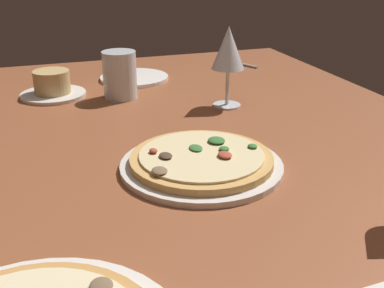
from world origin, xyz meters
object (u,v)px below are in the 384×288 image
at_px(pizza_main, 201,162).
at_px(water_glass, 120,78).
at_px(side_plate, 134,78).
at_px(ramekin_on_saucer, 52,86).
at_px(wine_glass_far, 228,51).
at_px(spoon, 237,63).

xyz_separation_m(pizza_main, water_glass, (0.42, 0.05, 0.03)).
distance_m(pizza_main, water_glass, 0.42).
xyz_separation_m(water_glass, side_plate, (0.15, -0.06, -0.04)).
distance_m(ramekin_on_saucer, water_glass, 0.16).
relative_size(ramekin_on_saucer, wine_glass_far, 0.87).
bearing_deg(side_plate, pizza_main, 178.46).
bearing_deg(water_glass, wine_glass_far, -122.95).
bearing_deg(side_plate, water_glass, 156.47).
bearing_deg(side_plate, ramekin_on_saucer, 111.67).
relative_size(pizza_main, ramekin_on_saucer, 1.73).
bearing_deg(ramekin_on_saucer, spoon, -74.02).
distance_m(wine_glass_far, side_plate, 0.34).
height_order(pizza_main, side_plate, pizza_main).
xyz_separation_m(wine_glass_far, water_glass, (0.14, 0.21, -0.08)).
xyz_separation_m(pizza_main, wine_glass_far, (0.28, -0.16, 0.11)).
xyz_separation_m(ramekin_on_saucer, wine_glass_far, (-0.20, -0.36, 0.10)).
height_order(pizza_main, ramekin_on_saucer, ramekin_on_saucer).
xyz_separation_m(pizza_main, side_plate, (0.57, -0.02, -0.01)).
relative_size(ramekin_on_saucer, side_plate, 0.85).
bearing_deg(water_glass, side_plate, -23.53).
height_order(ramekin_on_saucer, wine_glass_far, wine_glass_far).
xyz_separation_m(pizza_main, spoon, (0.64, -0.34, -0.01)).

